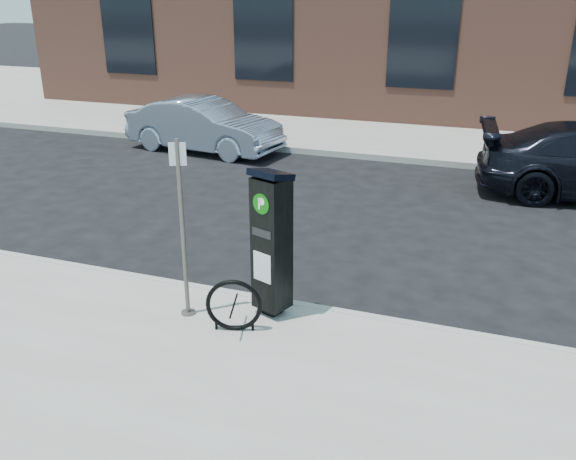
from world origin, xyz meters
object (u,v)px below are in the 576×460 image
at_px(parking_kiosk, 272,242).
at_px(car_silver, 204,125).
at_px(sign_pole, 183,231).
at_px(bike_rack, 234,306).

relative_size(parking_kiosk, car_silver, 0.46).
bearing_deg(car_silver, sign_pole, -146.24).
bearing_deg(parking_kiosk, car_silver, 143.11).
xyz_separation_m(bike_rack, car_silver, (-4.66, 8.31, 0.21)).
bearing_deg(bike_rack, car_silver, 103.07).
bearing_deg(sign_pole, car_silver, 92.23).
relative_size(sign_pole, bike_rack, 3.34).
bearing_deg(car_silver, parking_kiosk, -139.57).
distance_m(sign_pole, car_silver, 9.07).
relative_size(parking_kiosk, bike_rack, 2.82).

